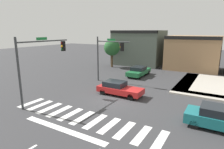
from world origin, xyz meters
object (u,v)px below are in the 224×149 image
(car_green, at_px, (139,71))
(traffic_signal_northwest, at_px, (108,52))
(traffic_signal_southwest, at_px, (40,57))
(car_red, at_px, (119,88))
(roadside_tree, at_px, (112,48))
(car_teal, at_px, (220,118))

(car_green, bearing_deg, traffic_signal_northwest, -21.40)
(traffic_signal_southwest, bearing_deg, car_red, -44.96)
(traffic_signal_northwest, distance_m, roadside_tree, 10.20)
(car_red, xyz_separation_m, roadside_tree, (-8.31, 12.62, 2.69))
(car_green, bearing_deg, car_red, 9.96)
(traffic_signal_northwest, relative_size, car_red, 1.24)
(car_green, bearing_deg, car_teal, 42.82)
(car_green, relative_size, car_red, 1.06)
(car_red, distance_m, roadside_tree, 15.35)
(traffic_signal_northwest, relative_size, roadside_tree, 1.16)
(traffic_signal_southwest, height_order, car_teal, traffic_signal_southwest)
(car_green, distance_m, roadside_tree, 8.32)
(car_green, height_order, roadside_tree, roadside_tree)
(car_green, xyz_separation_m, car_red, (1.52, -8.63, -0.01))
(car_teal, bearing_deg, traffic_signal_southwest, 9.79)
(car_red, xyz_separation_m, car_teal, (8.90, -2.61, 0.08))
(traffic_signal_northwest, xyz_separation_m, car_green, (1.95, 4.99, -3.07))
(traffic_signal_southwest, relative_size, car_teal, 1.35)
(traffic_signal_northwest, height_order, car_red, traffic_signal_northwest)
(roadside_tree, bearing_deg, car_red, -56.62)
(car_teal, bearing_deg, car_green, -47.18)
(car_teal, xyz_separation_m, roadside_tree, (-17.22, 15.23, 2.61))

